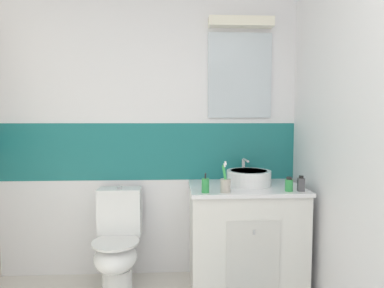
{
  "coord_description": "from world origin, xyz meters",
  "views": [
    {
      "loc": [
        0.25,
        -0.4,
        1.38
      ],
      "look_at": [
        0.36,
        1.9,
        1.2
      ],
      "focal_mm": 29.8,
      "sensor_mm": 36.0,
      "label": 1
    }
  ],
  "objects": [
    {
      "name": "sink_basin",
      "position": [
        0.84,
        2.15,
        0.91
      ],
      "size": [
        0.36,
        0.4,
        0.2
      ],
      "color": "white",
      "rests_on": "vanity_cabinet"
    },
    {
      "name": "toothbrush_cup",
      "position": [
        0.61,
        1.88,
        0.91
      ],
      "size": [
        0.08,
        0.08,
        0.23
      ],
      "color": "#B2ADA3",
      "rests_on": "vanity_cabinet"
    },
    {
      "name": "vanity_cabinet",
      "position": [
        0.8,
        2.11,
        0.43
      ],
      "size": [
        0.9,
        0.61,
        0.85
      ],
      "color": "silver",
      "rests_on": "ground_plane"
    },
    {
      "name": "wall_back_tiled",
      "position": [
        0.01,
        2.45,
        1.26
      ],
      "size": [
        3.2,
        0.2,
        2.5
      ],
      "color": "white",
      "rests_on": "ground_plane"
    },
    {
      "name": "perfume_flask_small",
      "position": [
        1.17,
        1.89,
        0.91
      ],
      "size": [
        0.05,
        0.03,
        0.12
      ],
      "color": "#4C4C51",
      "rests_on": "vanity_cabinet"
    },
    {
      "name": "toilet",
      "position": [
        -0.23,
        2.16,
        0.37
      ],
      "size": [
        0.37,
        0.5,
        0.82
      ],
      "color": "white",
      "rests_on": "ground_plane"
    },
    {
      "name": "soap_dispenser",
      "position": [
        0.46,
        1.88,
        0.9
      ],
      "size": [
        0.06,
        0.06,
        0.15
      ],
      "color": "green",
      "rests_on": "vanity_cabinet"
    },
    {
      "name": "lotion_bottle_short",
      "position": [
        1.08,
        1.89,
        0.9
      ],
      "size": [
        0.06,
        0.06,
        0.11
      ],
      "color": "green",
      "rests_on": "vanity_cabinet"
    }
  ]
}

